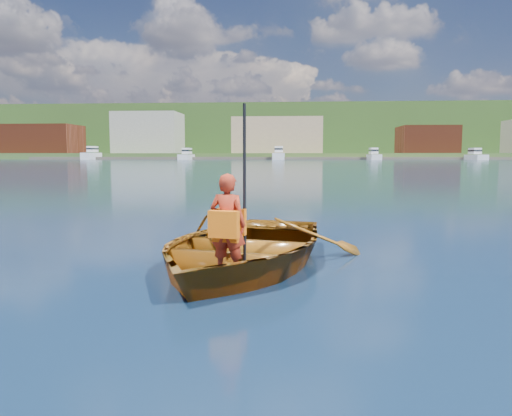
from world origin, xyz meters
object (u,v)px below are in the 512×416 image
dock (288,158)px  child_paddler (228,224)px  marina_yachts (323,155)px  rowboat (242,247)px

dock → child_paddler: bearing=-89.5°
child_paddler → marina_yachts: 145.50m
child_paddler → marina_yachts: marina_yachts is taller
dock → marina_yachts: size_ratio=1.09×
child_paddler → rowboat: bearing=86.0°
child_paddler → marina_yachts: size_ratio=0.01×
rowboat → marina_yachts: size_ratio=0.03×
rowboat → dock: dock is taller
rowboat → dock: bearing=90.5°
child_paddler → dock: size_ratio=0.01×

